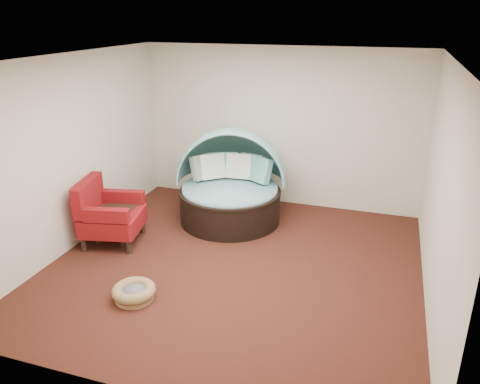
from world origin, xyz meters
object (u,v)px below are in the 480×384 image
(pet_basket, at_px, (134,292))
(side_table, at_px, (116,220))
(canopy_daybed, at_px, (230,178))
(red_armchair, at_px, (108,214))

(pet_basket, xyz_separation_m, side_table, (-1.08, 1.37, 0.23))
(canopy_daybed, xyz_separation_m, pet_basket, (-0.34, -2.67, -0.62))
(canopy_daybed, bearing_deg, red_armchair, -150.12)
(canopy_daybed, xyz_separation_m, side_table, (-1.42, -1.30, -0.39))
(canopy_daybed, relative_size, side_table, 3.81)
(canopy_daybed, xyz_separation_m, red_armchair, (-1.48, -1.40, -0.26))
(canopy_daybed, height_order, red_armchair, canopy_daybed)
(canopy_daybed, distance_m, side_table, 1.96)
(canopy_daybed, relative_size, red_armchair, 2.05)
(pet_basket, xyz_separation_m, red_armchair, (-1.14, 1.26, 0.36))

